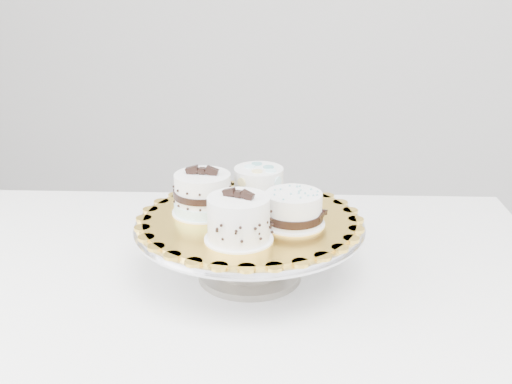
% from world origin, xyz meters
% --- Properties ---
extents(table, '(1.39, 1.07, 0.75)m').
position_xyz_m(table, '(0.02, 0.21, 0.68)').
color(table, white).
rests_on(table, floor).
extents(cake_stand, '(0.40, 0.40, 0.11)m').
position_xyz_m(cake_stand, '(0.07, 0.21, 0.82)').
color(cake_stand, gray).
rests_on(cake_stand, table).
extents(cake_board, '(0.48, 0.48, 0.01)m').
position_xyz_m(cake_board, '(0.07, 0.21, 0.86)').
color(cake_board, gold).
rests_on(cake_board, cake_stand).
extents(cake_swirl, '(0.12, 0.12, 0.09)m').
position_xyz_m(cake_swirl, '(0.08, 0.12, 0.90)').
color(cake_swirl, white).
rests_on(cake_swirl, cake_board).
extents(cake_banded, '(0.11, 0.11, 0.09)m').
position_xyz_m(cake_banded, '(-0.01, 0.22, 0.90)').
color(cake_banded, white).
rests_on(cake_banded, cake_board).
extents(cake_dots, '(0.11, 0.11, 0.07)m').
position_xyz_m(cake_dots, '(0.07, 0.29, 0.90)').
color(cake_dots, white).
rests_on(cake_dots, cake_board).
extents(cake_ribbon, '(0.12, 0.11, 0.06)m').
position_xyz_m(cake_ribbon, '(0.15, 0.20, 0.89)').
color(cake_ribbon, white).
rests_on(cake_ribbon, cake_board).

